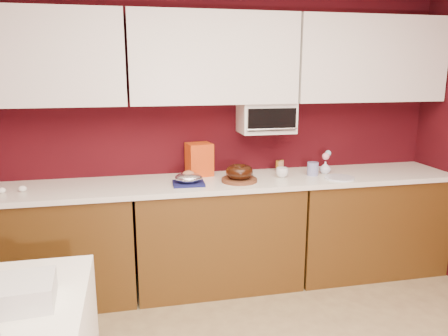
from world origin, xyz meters
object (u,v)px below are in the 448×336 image
at_px(newspaper_stack, 17,293).
at_px(blue_jar, 313,169).
at_px(pandoro_box, 199,159).
at_px(coffee_mug, 282,171).
at_px(toaster_oven, 266,117).
at_px(bundt_cake, 239,172).
at_px(flower_vase, 325,167).
at_px(foil_ham_nest, 188,178).

bearing_deg(newspaper_stack, blue_jar, 35.46).
height_order(pandoro_box, coffee_mug, pandoro_box).
xyz_separation_m(toaster_oven, bundt_cake, (-0.29, -0.25, -0.39)).
xyz_separation_m(pandoro_box, coffee_mug, (0.65, -0.21, -0.09)).
relative_size(pandoro_box, coffee_mug, 2.80).
bearing_deg(blue_jar, newspaper_stack, -144.54).
height_order(toaster_oven, newspaper_stack, toaster_oven).
height_order(coffee_mug, flower_vase, flower_vase).
xyz_separation_m(pandoro_box, blue_jar, (0.93, -0.20, -0.08)).
relative_size(bundt_cake, blue_jar, 1.95).
bearing_deg(bundt_cake, foil_ham_nest, -179.26).
bearing_deg(foil_ham_nest, flower_vase, 5.99).
distance_m(bundt_cake, pandoro_box, 0.40).
distance_m(toaster_oven, bundt_cake, 0.55).
bearing_deg(foil_ham_nest, blue_jar, 4.57).
distance_m(foil_ham_nest, pandoro_box, 0.32).
relative_size(bundt_cake, newspaper_stack, 0.68).
relative_size(coffee_mug, newspaper_stack, 0.30).
xyz_separation_m(bundt_cake, newspaper_stack, (-1.35, -1.35, -0.17)).
bearing_deg(newspaper_stack, bundt_cake, 45.00).
bearing_deg(pandoro_box, blue_jar, -21.72).
distance_m(coffee_mug, flower_vase, 0.41).
xyz_separation_m(toaster_oven, newspaper_stack, (-1.63, -1.59, -0.57)).
distance_m(flower_vase, newspaper_stack, 2.59).
bearing_deg(toaster_oven, pandoro_box, 176.76).
distance_m(bundt_cake, flower_vase, 0.79).
height_order(coffee_mug, blue_jar, blue_jar).
relative_size(toaster_oven, coffee_mug, 4.64).
bearing_deg(foil_ham_nest, pandoro_box, 65.61).
distance_m(coffee_mug, blue_jar, 0.28).
xyz_separation_m(coffee_mug, flower_vase, (0.41, 0.05, 0.01)).
xyz_separation_m(flower_vase, newspaper_stack, (-2.13, -1.46, -0.15)).
relative_size(blue_jar, flower_vase, 0.95).
bearing_deg(foil_ham_nest, coffee_mug, 5.32).
height_order(pandoro_box, blue_jar, pandoro_box).
distance_m(foil_ham_nest, flower_vase, 1.20).
bearing_deg(toaster_oven, coffee_mug, -63.68).
relative_size(coffee_mug, blue_jar, 0.88).
distance_m(toaster_oven, pandoro_box, 0.66).
xyz_separation_m(pandoro_box, flower_vase, (1.06, -0.16, -0.08)).
bearing_deg(newspaper_stack, flower_vase, 34.51).
height_order(foil_ham_nest, flower_vase, flower_vase).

